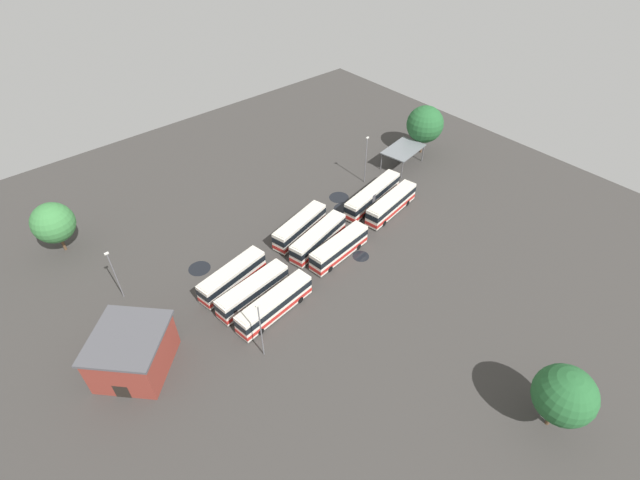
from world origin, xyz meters
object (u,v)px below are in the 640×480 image
lamp_post_by_building (115,273)px  lamp_post_near_entrance (366,158)px  bus_row0_slot0 (275,304)px  tree_northeast (425,124)px  depot_building (132,352)px  lamp_post_far_corner (261,329)px  bus_row1_slot1 (318,238)px  bus_row0_slot2 (232,276)px  maintenance_shelter (403,150)px  bus_row2_slot1 (372,195)px  bus_row0_slot1 (253,291)px  bus_row1_slot0 (339,248)px  tree_south_edge (53,223)px  bus_row2_slot0 (391,204)px  bus_row1_slot2 (300,226)px  tree_northwest (564,395)px

lamp_post_by_building → lamp_post_near_entrance: bearing=-1.8°
bus_row0_slot0 → tree_northeast: size_ratio=1.23×
depot_building → lamp_post_far_corner: (12.73, -8.56, 2.11)m
lamp_post_near_entrance → bus_row0_slot0: bearing=-154.8°
tree_northeast → bus_row1_slot1: bearing=-166.2°
lamp_post_near_entrance → tree_northeast: (16.66, 0.23, 1.17)m
bus_row0_slot2 → tree_northeast: size_ratio=1.13×
bus_row0_slot0 → maintenance_shelter: (41.77, 14.43, 1.62)m
lamp_post_by_building → bus_row2_slot1: bearing=-9.9°
bus_row0_slot0 → lamp_post_by_building: lamp_post_by_building is taller
bus_row0_slot0 → bus_row0_slot1: size_ratio=1.06×
bus_row0_slot1 → lamp_post_far_corner: bearing=-117.0°
lamp_post_far_corner → bus_row1_slot0: bearing=20.4°
bus_row0_slot1 → tree_south_edge: tree_south_edge is taller
bus_row2_slot0 → tree_northeast: (20.01, 10.02, 4.40)m
bus_row1_slot0 → lamp_post_by_building: size_ratio=1.34×
bus_row1_slot2 → tree_northwest: bearing=-89.4°
bus_row1_slot0 → maintenance_shelter: bearing=23.0°
bus_row1_slot0 → lamp_post_far_corner: lamp_post_far_corner is taller
bus_row1_slot0 → lamp_post_near_entrance: size_ratio=1.19×
bus_row1_slot1 → lamp_post_far_corner: 21.69m
bus_row1_slot1 → tree_northwest: tree_northwest is taller
bus_row0_slot2 → depot_building: 16.84m
bus_row2_slot1 → lamp_post_by_building: (-42.39, 7.40, 2.71)m
bus_row1_slot1 → lamp_post_far_corner: bearing=-149.1°
bus_row1_slot0 → lamp_post_by_building: (-28.72, 13.72, 2.71)m
bus_row0_slot0 → bus_row1_slot0: (14.25, 2.75, -0.00)m
bus_row0_slot1 → tree_south_edge: bearing=120.3°
bus_row1_slot0 → tree_northwest: 35.28m
bus_row1_slot2 → depot_building: (-30.70, -6.50, 1.10)m
bus_row1_slot0 → tree_south_edge: (-31.61, 29.37, 3.48)m
bus_row1_slot0 → tree_northeast: size_ratio=1.13×
bus_row1_slot0 → tree_northwest: tree_northwest is taller
bus_row0_slot2 → lamp_post_far_corner: lamp_post_far_corner is taller
lamp_post_near_entrance → tree_northwest: bearing=-111.4°
maintenance_shelter → lamp_post_by_building: (-56.24, 2.05, 1.09)m
bus_row2_slot0 → lamp_post_far_corner: lamp_post_far_corner is taller
bus_row0_slot0 → bus_row1_slot0: same height
bus_row1_slot2 → depot_building: 31.40m
bus_row1_slot2 → bus_row1_slot0: bearing=-80.3°
bus_row1_slot0 → lamp_post_by_building: bearing=154.5°
bus_row0_slot0 → lamp_post_near_entrance: 35.45m
bus_row0_slot2 → bus_row2_slot0: size_ratio=0.92×
bus_row0_slot0 → tree_south_edge: (-17.36, 32.12, 3.47)m
lamp_post_far_corner → lamp_post_by_building: size_ratio=1.12×
bus_row1_slot1 → bus_row2_slot1: size_ratio=0.84×
tree_northeast → tree_south_edge: size_ratio=1.17×
bus_row2_slot1 → depot_building: depot_building is taller
tree_south_edge → lamp_post_near_entrance: bearing=-19.1°
depot_building → lamp_post_by_building: size_ratio=1.45×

